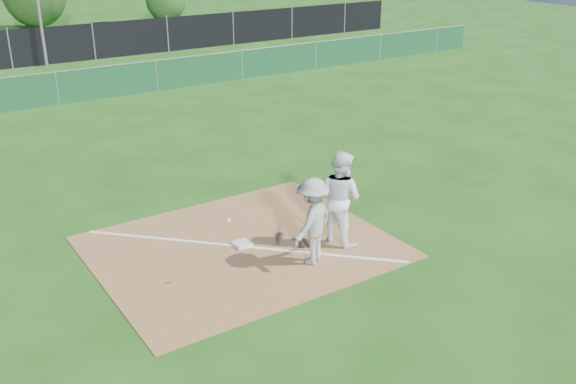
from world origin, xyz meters
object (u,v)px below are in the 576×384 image
object	(u,v)px
play_at_first	(312,221)
runner	(340,197)
car_right	(111,33)
first_base	(242,244)

from	to	relation	value
play_at_first	runner	xyz separation A→B (m)	(1.03, 0.44, 0.11)
runner	car_right	world-z (taller)	runner
first_base	car_right	bearing A→B (deg)	76.61
first_base	runner	distance (m)	2.31
runner	car_right	distance (m)	26.75
first_base	car_right	world-z (taller)	car_right
runner	first_base	bearing A→B (deg)	50.52
first_base	play_at_first	world-z (taller)	play_at_first
play_at_first	car_right	xyz separation A→B (m)	(5.22, 26.86, -0.24)
runner	play_at_first	bearing A→B (deg)	100.18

